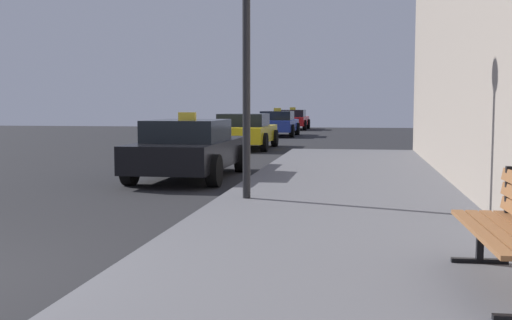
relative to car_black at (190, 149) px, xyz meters
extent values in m
cube|color=#5B5B60|center=(3.44, -8.54, -0.57)|extent=(4.00, 32.00, 0.15)
cube|color=brown|center=(4.56, -8.07, -0.05)|extent=(0.17, 1.83, 0.04)
cube|color=brown|center=(4.68, -8.07, -0.05)|extent=(0.17, 1.83, 0.04)
cube|color=brown|center=(4.81, -8.07, -0.05)|extent=(0.17, 1.83, 0.04)
cube|color=black|center=(4.72, -7.28, -0.27)|extent=(0.06, 0.06, 0.45)
cube|color=black|center=(4.72, -7.28, -0.48)|extent=(0.50, 0.08, 0.04)
cube|color=black|center=(4.95, -7.27, 0.17)|extent=(0.05, 0.05, 0.44)
cylinder|color=black|center=(1.91, -3.65, 1.55)|extent=(0.12, 0.12, 4.10)
cube|color=black|center=(0.00, 0.05, -0.10)|extent=(1.71, 4.36, 0.55)
cube|color=black|center=(0.00, -0.17, 0.40)|extent=(1.51, 1.96, 0.45)
cube|color=yellow|center=(0.00, -0.17, 0.70)|extent=(0.36, 0.14, 0.16)
cylinder|color=black|center=(-0.86, 1.45, -0.33)|extent=(0.22, 0.64, 0.64)
cylinder|color=black|center=(0.86, 1.45, -0.33)|extent=(0.22, 0.64, 0.64)
cylinder|color=black|center=(-0.86, -1.35, -0.33)|extent=(0.22, 0.64, 0.64)
cylinder|color=black|center=(0.86, -1.35, -0.33)|extent=(0.22, 0.64, 0.64)
cube|color=yellow|center=(-0.49, 9.30, -0.10)|extent=(1.82, 4.17, 0.55)
cube|color=black|center=(-0.49, 9.10, 0.40)|extent=(1.60, 1.88, 0.45)
cylinder|color=black|center=(-1.40, 10.64, -0.33)|extent=(0.22, 0.64, 0.64)
cylinder|color=black|center=(0.42, 10.64, -0.33)|extent=(0.22, 0.64, 0.64)
cylinder|color=black|center=(-1.40, 7.97, -0.33)|extent=(0.22, 0.64, 0.64)
cylinder|color=black|center=(0.42, 7.97, -0.33)|extent=(0.22, 0.64, 0.64)
cube|color=#233899|center=(-0.51, 18.79, -0.10)|extent=(1.71, 4.27, 0.55)
cube|color=black|center=(-0.51, 18.58, 0.40)|extent=(1.51, 1.92, 0.45)
cube|color=yellow|center=(-0.51, 18.58, 0.70)|extent=(0.36, 0.14, 0.16)
cylinder|color=black|center=(-1.37, 20.16, -0.33)|extent=(0.22, 0.64, 0.64)
cylinder|color=black|center=(0.35, 20.16, -0.33)|extent=(0.22, 0.64, 0.64)
cylinder|color=black|center=(-1.37, 17.42, -0.33)|extent=(0.22, 0.64, 0.64)
cylinder|color=black|center=(0.35, 17.42, -0.33)|extent=(0.22, 0.64, 0.64)
cube|color=red|center=(-0.67, 27.57, -0.10)|extent=(1.74, 4.37, 0.55)
cube|color=black|center=(-0.67, 27.35, 0.40)|extent=(1.54, 1.97, 0.45)
cube|color=yellow|center=(-0.67, 27.35, 0.70)|extent=(0.36, 0.14, 0.16)
cylinder|color=black|center=(-1.54, 28.97, -0.33)|extent=(0.22, 0.64, 0.64)
cylinder|color=black|center=(0.21, 28.97, -0.33)|extent=(0.22, 0.64, 0.64)
cylinder|color=black|center=(-1.54, 26.17, -0.33)|extent=(0.22, 0.64, 0.64)
cylinder|color=black|center=(0.21, 26.17, -0.33)|extent=(0.22, 0.64, 0.64)
camera|label=1|loc=(3.63, -13.20, 0.94)|focal=44.40mm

